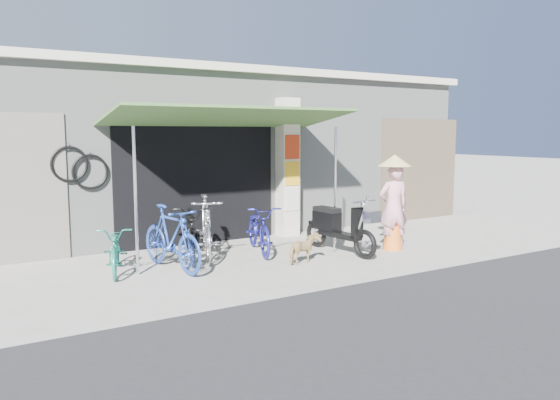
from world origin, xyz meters
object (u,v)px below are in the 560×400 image
bike_navy (259,229)px  nun (394,203)px  street_dog (304,249)px  moped (338,227)px  bike_blue (171,238)px  bike_teal (116,249)px  bike_black (192,231)px  bike_silver (206,227)px

bike_navy → nun: size_ratio=0.95×
street_dog → nun: size_ratio=0.34×
moped → bike_navy: bearing=143.6°
bike_blue → bike_teal: bearing=151.9°
bike_blue → nun: nun is taller
bike_black → moped: size_ratio=1.02×
bike_blue → bike_navy: size_ratio=1.02×
nun → moped: bearing=-2.5°
bike_teal → bike_black: size_ratio=0.79×
bike_blue → bike_silver: bearing=20.4°
bike_blue → bike_navy: bearing=1.9°
bike_teal → street_dog: bike_teal is taller
bike_teal → bike_silver: bearing=23.7°
bike_navy → bike_silver: bearing=-168.4°
bike_blue → street_dog: (2.10, -0.80, -0.27)m
bike_blue → bike_silver: 0.96m
bike_teal → nun: size_ratio=0.81×
nun → bike_teal: bearing=3.7°
bike_silver → bike_navy: 1.05m
bike_black → moped: 2.73m
street_dog → moped: size_ratio=0.33×
bike_blue → street_dog: size_ratio=2.87×
bike_navy → street_dog: (0.23, -1.19, -0.20)m
bike_silver → moped: bearing=0.2°
bike_silver → nun: 3.62m
moped → bike_teal: bearing=164.9°
bike_black → bike_silver: bike_silver is taller
bike_navy → street_dog: bike_navy is taller
street_dog → moped: 1.16m
bike_silver → bike_teal: bearing=-152.6°
bike_navy → moped: bearing=-13.4°
bike_black → bike_navy: bike_black is taller
bike_teal → bike_navy: bearing=18.9°
bike_navy → nun: nun is taller
bike_blue → bike_navy: (1.87, 0.39, -0.08)m
bike_black → bike_silver: 0.27m
street_dog → nun: (2.14, 0.11, 0.64)m
bike_blue → moped: bike_blue is taller
bike_blue → moped: 3.17m
bike_silver → street_dog: 1.83m
street_dog → bike_navy: bearing=-4.7°
bike_teal → bike_blue: bearing=-1.7°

